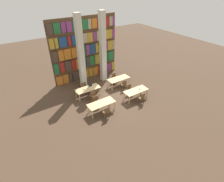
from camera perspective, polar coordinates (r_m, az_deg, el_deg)
The scene contains 19 objects.
ground_plane at distance 13.96m, azimuth -0.26°, elevation -2.07°, with size 40.00×40.00×0.00m, color #4C3828.
bookshelf_bank at distance 16.03m, azimuth -8.60°, elevation 12.98°, with size 6.21×0.35×5.50m.
pillar_left at distance 14.40m, azimuth -10.17°, elevation 12.04°, with size 0.45×0.45×6.00m.
pillar_center at distance 15.26m, azimuth -3.02°, elevation 13.70°, with size 0.45×0.45×6.00m.
reading_table_0 at distance 12.18m, azimuth -3.51°, elevation -4.27°, with size 1.95×0.82×0.74m.
chair_0 at distance 11.80m, azimuth -1.93°, elevation -6.73°, with size 0.42×0.40×0.88m.
chair_1 at distance 12.77m, azimuth -5.22°, elevation -3.38°, with size 0.42×0.40×0.88m.
reading_table_1 at distance 13.63m, azimuth 7.82°, elevation -0.08°, with size 1.95×0.82×0.74m.
chair_2 at distance 13.29m, azimuth 9.61°, elevation -2.11°, with size 0.42×0.40×0.88m.
chair_3 at distance 14.15m, azimuth 5.89°, elevation 0.57°, with size 0.42×0.40×0.88m.
desk_lamp_0 at distance 13.59m, azimuth 9.14°, elevation 1.68°, with size 0.14×0.14×0.47m.
reading_table_2 at distance 13.86m, azimuth -7.90°, elevation 0.53°, with size 1.95×0.82×0.74m.
chair_4 at distance 13.44m, azimuth -6.40°, elevation -1.39°, with size 0.42×0.40×0.88m.
chair_5 at distance 14.51m, azimuth -8.97°, elevation 1.20°, with size 0.42×0.40×0.88m.
desk_lamp_1 at distance 13.58m, azimuth -9.28°, elevation 1.36°, with size 0.14×0.14×0.39m.
laptop at distance 14.08m, azimuth -7.20°, elevation 1.72°, with size 0.32×0.22×0.21m.
reading_table_3 at distance 15.16m, azimuth 2.19°, elevation 3.86°, with size 1.95×0.82×0.74m.
chair_6 at distance 14.78m, azimuth 3.82°, elevation 2.19°, with size 0.42×0.40×0.88m.
chair_7 at distance 15.76m, azimuth 0.79°, elevation 4.35°, with size 0.42×0.40×0.88m.
Camera 1 is at (-6.24, -9.60, 7.99)m, focal length 28.00 mm.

